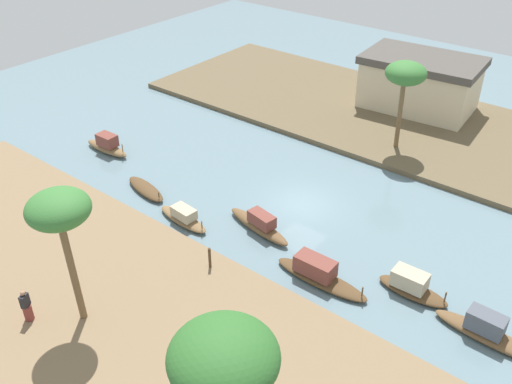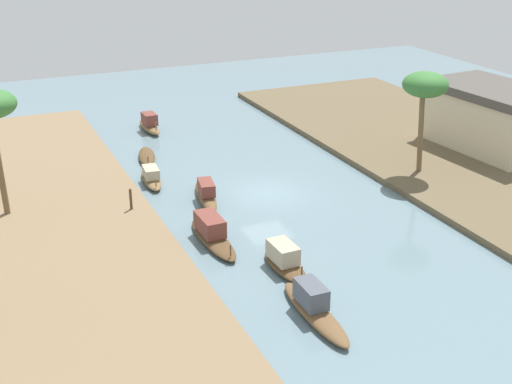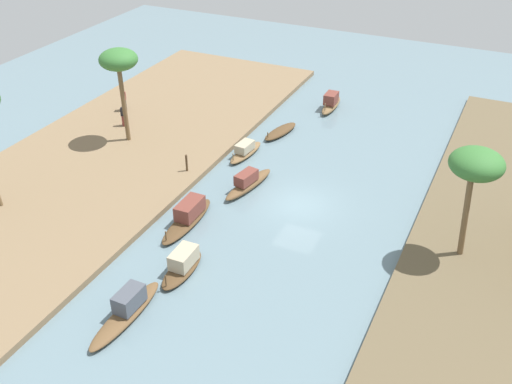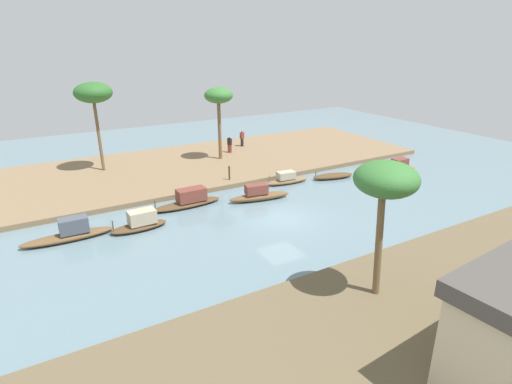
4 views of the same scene
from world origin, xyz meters
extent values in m
plane|color=slate|center=(0.00, 0.00, 0.00)|extent=(68.46, 68.46, 0.00)
cube|color=#846B4C|center=(0.00, -13.66, 0.18)|extent=(41.14, 13.83, 0.36)
cube|color=brown|center=(0.00, 13.66, 0.18)|extent=(41.14, 13.83, 0.36)
ellipsoid|color=brown|center=(12.36, -3.65, 0.22)|extent=(5.11, 1.14, 0.43)
cube|color=#4C515B|center=(11.97, -3.64, 0.88)|extent=(1.60, 0.89, 0.88)
ellipsoid|color=brown|center=(-4.23, -5.59, 0.21)|extent=(3.73, 1.30, 0.42)
cube|color=tan|center=(-4.11, -5.60, 0.72)|extent=(1.50, 0.94, 0.58)
cylinder|color=brown|center=(-2.63, -5.74, 0.63)|extent=(0.07, 0.07, 0.50)
ellipsoid|color=brown|center=(8.43, -3.02, 0.19)|extent=(3.44, 1.26, 0.38)
cube|color=tan|center=(8.18, -3.03, 0.79)|extent=(1.65, 0.99, 0.82)
cylinder|color=brown|center=(9.93, -2.99, 0.65)|extent=(0.07, 0.07, 0.60)
ellipsoid|color=brown|center=(-0.45, -3.55, 0.27)|extent=(4.64, 1.71, 0.54)
cube|color=brown|center=(-0.20, -3.59, 0.88)|extent=(1.70, 1.04, 0.68)
ellipsoid|color=brown|center=(4.57, -5.01, 0.19)|extent=(5.03, 1.26, 0.39)
cube|color=brown|center=(4.18, -5.02, 0.82)|extent=(2.00, 1.01, 0.87)
cylinder|color=brown|center=(6.77, -4.99, 0.62)|extent=(0.07, 0.07, 0.54)
ellipsoid|color=brown|center=(-8.25, -4.73, 0.22)|extent=(3.73, 1.77, 0.43)
cylinder|color=brown|center=(-6.70, -5.07, 0.57)|extent=(0.07, 0.07, 0.36)
ellipsoid|color=brown|center=(-14.16, -2.89, 0.27)|extent=(3.79, 1.04, 0.55)
cube|color=brown|center=(-14.00, -2.89, 0.95)|extent=(1.39, 0.91, 0.81)
cylinder|color=brown|center=(-12.50, -2.85, 0.80)|extent=(0.07, 0.07, 0.61)
cylinder|color=brown|center=(-4.02, -15.38, 0.76)|extent=(0.53, 0.53, 0.79)
cube|color=#232328|center=(-4.02, -15.38, 1.46)|extent=(0.39, 0.48, 0.62)
sphere|color=#9E7556|center=(-4.02, -15.38, 1.88)|extent=(0.21, 0.21, 0.21)
cylinder|color=#232328|center=(-6.28, -17.00, 0.77)|extent=(0.40, 0.40, 0.81)
cube|color=brown|center=(-6.28, -17.00, 1.49)|extent=(0.50, 0.38, 0.64)
sphere|color=#9E7556|center=(-6.28, -17.00, 1.92)|extent=(0.22, 0.22, 0.22)
cylinder|color=#4C3823|center=(-0.16, -7.80, 0.93)|extent=(0.14, 0.14, 1.14)
cylinder|color=brown|center=(-2.26, -13.86, 3.02)|extent=(0.31, 0.40, 5.32)
ellipsoid|color=#387533|center=(-2.26, -13.86, 6.19)|extent=(2.57, 2.57, 1.41)
cylinder|color=brown|center=(7.99, -15.82, 3.31)|extent=(0.26, 0.73, 5.89)
ellipsoid|color=#2D6628|center=(7.99, -15.82, 6.86)|extent=(3.05, 3.05, 1.68)
cylinder|color=brown|center=(1.28, 9.36, 2.74)|extent=(0.30, 0.56, 4.76)
ellipsoid|color=#387533|center=(1.28, 9.36, 5.64)|extent=(2.65, 2.65, 1.46)
camera|label=1|loc=(14.92, -23.21, 18.52)|focal=39.47mm
camera|label=2|loc=(32.40, -15.13, 15.00)|focal=47.87mm
camera|label=3|loc=(28.41, 10.50, 19.57)|focal=42.35mm
camera|label=4|loc=(13.78, 20.41, 10.96)|focal=29.10mm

